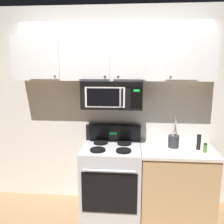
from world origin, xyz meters
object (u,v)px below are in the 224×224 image
(over_range_microwave, at_px, (112,94))
(salt_shaker, at_px, (162,145))
(stove_range, at_px, (112,178))
(pepper_mill, at_px, (199,142))
(utensil_crock_charcoal, at_px, (174,140))
(spice_jar, at_px, (205,148))

(over_range_microwave, relative_size, salt_shaker, 7.46)
(stove_range, distance_m, over_range_microwave, 1.11)
(stove_range, bearing_deg, pepper_mill, 0.56)
(utensil_crock_charcoal, bearing_deg, over_range_microwave, 176.42)
(over_range_microwave, bearing_deg, salt_shaker, -10.16)
(utensil_crock_charcoal, xyz_separation_m, spice_jar, (0.35, -0.15, -0.04))
(stove_range, relative_size, salt_shaker, 11.00)
(utensil_crock_charcoal, distance_m, pepper_mill, 0.30)
(over_range_microwave, relative_size, pepper_mill, 3.99)
(salt_shaker, xyz_separation_m, pepper_mill, (0.45, 0.01, 0.05))
(stove_range, height_order, over_range_microwave, over_range_microwave)
(pepper_mill, bearing_deg, stove_range, -179.44)
(utensil_crock_charcoal, distance_m, salt_shaker, 0.17)
(stove_range, bearing_deg, utensil_crock_charcoal, 4.81)
(utensil_crock_charcoal, relative_size, spice_jar, 3.47)
(utensil_crock_charcoal, relative_size, pepper_mill, 2.10)
(over_range_microwave, distance_m, utensil_crock_charcoal, 0.98)
(stove_range, height_order, pepper_mill, stove_range)
(pepper_mill, distance_m, spice_jar, 0.12)
(pepper_mill, bearing_deg, salt_shaker, -178.71)
(salt_shaker, height_order, pepper_mill, pepper_mill)
(stove_range, xyz_separation_m, pepper_mill, (1.09, 0.01, 0.53))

